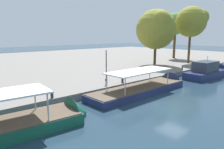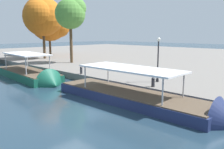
% 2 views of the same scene
% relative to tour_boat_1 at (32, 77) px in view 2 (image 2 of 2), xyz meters
% --- Properties ---
extents(ground_plane, '(220.00, 220.00, 0.00)m').
position_rel_tour_boat_1_xyz_m(ground_plane, '(12.99, -3.97, -0.32)').
color(ground_plane, '#1E3342').
extents(tour_boat_1, '(12.67, 4.13, 4.19)m').
position_rel_tour_boat_1_xyz_m(tour_boat_1, '(0.00, 0.00, 0.00)').
color(tour_boat_1, '#14513D').
rests_on(tour_boat_1, ground_plane).
extents(tour_boat_2, '(14.50, 3.51, 4.03)m').
position_rel_tour_boat_1_xyz_m(tour_boat_2, '(14.98, 0.95, -0.10)').
color(tour_boat_2, navy).
rests_on(tour_boat_2, ground_plane).
extents(mooring_bollard_0, '(0.30, 0.30, 0.82)m').
position_rel_tour_boat_1_xyz_m(mooring_bollard_0, '(4.50, 3.59, 0.84)').
color(mooring_bollard_0, '#2D2D33').
rests_on(mooring_bollard_0, dock_promenade).
extents(mooring_bollard_1, '(0.31, 0.31, 0.81)m').
position_rel_tour_boat_1_xyz_m(mooring_bollard_1, '(13.89, 3.76, 0.84)').
color(mooring_bollard_1, '#2D2D33').
rests_on(mooring_bollard_1, dock_promenade).
extents(lamp_post, '(0.33, 0.33, 4.05)m').
position_rel_tour_boat_1_xyz_m(lamp_post, '(12.97, 5.78, 2.58)').
color(lamp_post, black).
rests_on(lamp_post, dock_promenade).
extents(tree_1, '(6.90, 7.11, 10.71)m').
position_rel_tour_boat_1_xyz_m(tree_1, '(-13.04, 9.25, 7.90)').
color(tree_1, '#4C3823').
rests_on(tree_1, dock_promenade).
extents(tree_2, '(7.72, 7.70, 10.52)m').
position_rel_tour_boat_1_xyz_m(tree_2, '(-18.48, 13.95, 7.03)').
color(tree_2, '#4C3823').
rests_on(tree_2, dock_promenade).
extents(tree_3, '(4.50, 4.50, 9.63)m').
position_rel_tour_boat_1_xyz_m(tree_3, '(-4.64, 9.24, 7.79)').
color(tree_3, '#4C3823').
rests_on(tree_3, dock_promenade).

